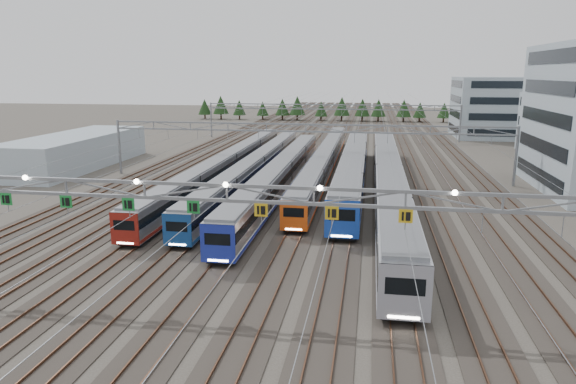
# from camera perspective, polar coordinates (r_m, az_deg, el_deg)

# --- Properties ---
(ground) EXTENTS (400.00, 400.00, 0.00)m
(ground) POSITION_cam_1_polar(r_m,az_deg,el_deg) (35.43, -6.48, -11.68)
(ground) COLOR #47423A
(ground) RESTS_ON ground
(track_bed) EXTENTS (54.00, 260.00, 5.42)m
(track_bed) POSITION_cam_1_polar(r_m,az_deg,el_deg) (131.88, 5.30, 7.29)
(track_bed) COLOR #2D2823
(track_bed) RESTS_ON ground
(train_a) EXTENTS (2.56, 64.60, 3.33)m
(train_a) POSITION_cam_1_polar(r_m,az_deg,el_deg) (74.74, -6.65, 3.11)
(train_a) COLOR black
(train_a) RESTS_ON ground
(train_b) EXTENTS (2.56, 59.66, 3.32)m
(train_b) POSITION_cam_1_polar(r_m,az_deg,el_deg) (71.64, -3.63, 2.74)
(train_b) COLOR black
(train_b) RESTS_ON ground
(train_c) EXTENTS (2.78, 56.50, 3.62)m
(train_c) POSITION_cam_1_polar(r_m,az_deg,el_deg) (66.12, -0.74, 2.02)
(train_c) COLOR black
(train_c) RESTS_ON ground
(train_d) EXTENTS (2.62, 63.65, 3.40)m
(train_d) POSITION_cam_1_polar(r_m,az_deg,el_deg) (77.82, 4.13, 3.59)
(train_d) COLOR black
(train_d) RESTS_ON ground
(train_e) EXTENTS (3.11, 51.24, 4.05)m
(train_e) POSITION_cam_1_polar(r_m,az_deg,el_deg) (69.80, 7.24, 2.69)
(train_e) COLOR black
(train_e) RESTS_ON ground
(train_f) EXTENTS (3.15, 66.65, 4.11)m
(train_f) POSITION_cam_1_polar(r_m,az_deg,el_deg) (62.83, 11.10, 1.41)
(train_f) COLOR black
(train_f) RESTS_ON ground
(gantry_near) EXTENTS (56.36, 0.61, 8.08)m
(gantry_near) POSITION_cam_1_polar(r_m,az_deg,el_deg) (33.00, -6.93, -0.51)
(gantry_near) COLOR gray
(gantry_near) RESTS_ON ground
(gantry_mid) EXTENTS (56.36, 0.36, 8.00)m
(gantry_mid) POSITION_cam_1_polar(r_m,az_deg,el_deg) (71.96, 1.99, 6.41)
(gantry_mid) COLOR gray
(gantry_mid) RESTS_ON ground
(gantry_far) EXTENTS (56.36, 0.36, 8.00)m
(gantry_far) POSITION_cam_1_polar(r_m,az_deg,el_deg) (116.55, 4.83, 8.95)
(gantry_far) COLOR gray
(gantry_far) RESTS_ON ground
(depot_bldg_mid) EXTENTS (14.00, 16.00, 11.08)m
(depot_bldg_mid) POSITION_cam_1_polar(r_m,az_deg,el_deg) (106.22, 28.85, 6.52)
(depot_bldg_mid) COLOR #A2B7C1
(depot_bldg_mid) RESTS_ON ground
(depot_bldg_north) EXTENTS (22.00, 18.00, 13.80)m
(depot_bldg_north) POSITION_cam_1_polar(r_m,az_deg,el_deg) (131.00, 22.88, 8.67)
(depot_bldg_north) COLOR #A2B7C1
(depot_bldg_north) RESTS_ON ground
(west_shed) EXTENTS (10.00, 30.00, 5.09)m
(west_shed) POSITION_cam_1_polar(r_m,az_deg,el_deg) (89.45, -22.53, 4.25)
(west_shed) COLOR #A2B7C1
(west_shed) RESTS_ON ground
(treeline) EXTENTS (87.50, 5.60, 7.02)m
(treeline) POSITION_cam_1_polar(r_m,az_deg,el_deg) (162.88, 4.67, 9.38)
(treeline) COLOR #332114
(treeline) RESTS_ON ground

